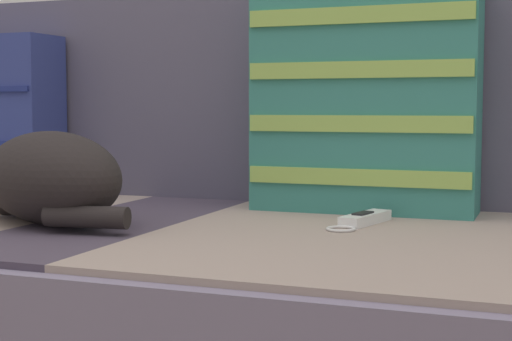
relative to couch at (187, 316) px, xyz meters
The scene contains 5 objects.
couch is the anchor object (origin of this frame).
sofa_backrest 0.55m from the couch, 90.00° to the left, with size 1.95×0.14×0.45m.
throw_pillow_striped 0.53m from the couch, 41.67° to the left, with size 0.43×0.14×0.44m.
sleeping_cat 0.35m from the couch, 152.66° to the right, with size 0.37×0.28×0.16m.
game_remote_far 0.36m from the couch, 13.09° to the left, with size 0.08×0.19×0.02m.
Camera 1 is at (0.60, -1.15, 0.54)m, focal length 55.00 mm.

